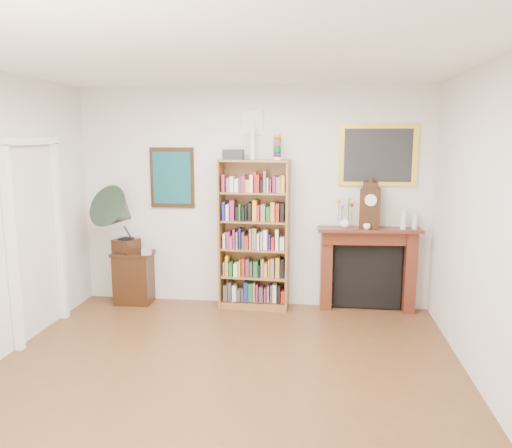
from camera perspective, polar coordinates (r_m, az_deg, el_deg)
The scene contains 15 objects.
room at distance 3.97m, azimuth -5.07°, elevation -1.34°, with size 4.51×5.01×2.81m.
door_casing at distance 5.92m, azimuth -23.82°, elevation 0.22°, with size 0.08×1.02×2.17m.
teal_poster at distance 6.58m, azimuth -9.56°, elevation 5.23°, with size 0.58×0.04×0.78m.
small_picture at distance 6.34m, azimuth -0.42°, elevation 11.53°, with size 0.26×0.04×0.30m.
gilt_painting at distance 6.33m, azimuth 13.76°, elevation 7.63°, with size 0.95×0.04×0.75m.
bookshelf at distance 6.28m, azimuth -0.21°, elevation -0.28°, with size 0.89×0.35×2.18m.
side_cabinet at distance 6.80m, azimuth -13.80°, elevation -5.97°, with size 0.51×0.37×0.69m, color black.
fireplace at distance 6.43m, azimuth 12.63°, elevation -4.27°, with size 1.28×0.38×1.07m.
gramophone at distance 6.53m, azimuth -15.25°, elevation 0.96°, with size 0.75×0.83×0.90m.
cd_stack at distance 6.54m, azimuth -12.39°, elevation -3.07°, with size 0.12×0.12×0.08m, color silver.
mantel_clock at distance 6.26m, azimuth 12.89°, elevation 2.01°, with size 0.26×0.17×0.56m.
flower_vase at distance 6.25m, azimuth 10.12°, elevation 0.20°, with size 0.13×0.13×0.14m, color white.
teacup at distance 6.19m, azimuth 12.55°, elevation -0.29°, with size 0.09×0.09×0.07m, color white.
bottle_left at distance 6.30m, azimuth 16.50°, elevation 0.50°, with size 0.07×0.07×0.24m, color silver.
bottle_right at distance 6.37m, azimuth 17.68°, elevation 0.36°, with size 0.06×0.06×0.20m, color silver.
Camera 1 is at (0.83, -3.81, 2.17)m, focal length 35.00 mm.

